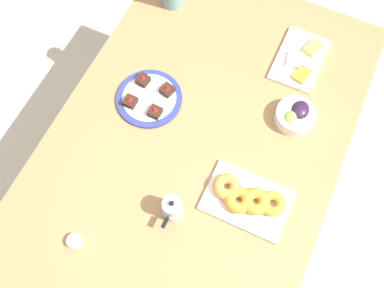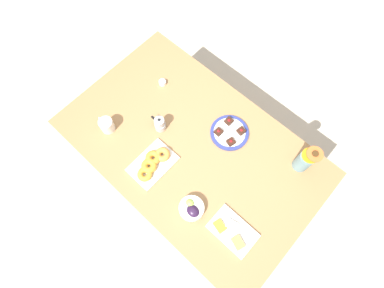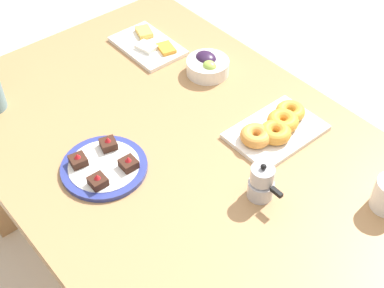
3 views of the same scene
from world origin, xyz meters
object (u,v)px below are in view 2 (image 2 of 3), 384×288
dining_table (192,151)px  croissant_platter (153,163)px  flower_vase (304,161)px  grape_bowl (192,209)px  jam_cup_honey (162,82)px  cheese_platter (232,231)px  dessert_plate (230,132)px  coffee_mug (107,125)px  moka_pot (160,124)px

dining_table → croissant_platter: 0.28m
flower_vase → grape_bowl: bearing=64.6°
croissant_platter → jam_cup_honey: bearing=-51.2°
cheese_platter → dessert_plate: bearing=-48.6°
grape_bowl → jam_cup_honey: (0.72, -0.49, -0.01)m
jam_cup_honey → grape_bowl: bearing=145.7°
jam_cup_honey → croissant_platter: bearing=128.8°
grape_bowl → jam_cup_honey: 0.87m
coffee_mug → flower_vase: 1.20m
croissant_platter → moka_pot: size_ratio=2.37×
grape_bowl → flower_vase: size_ratio=0.55×
grape_bowl → dining_table: bearing=-47.8°
cheese_platter → jam_cup_honey: 1.05m
jam_cup_honey → flower_vase: (-1.02, -0.14, 0.08)m
coffee_mug → dessert_plate: (-0.59, -0.49, -0.04)m
coffee_mug → cheese_platter: coffee_mug is taller
dessert_plate → flower_vase: flower_vase is taller
grape_bowl → dessert_plate: (0.15, -0.51, -0.02)m
flower_vase → cheese_platter: bearing=84.7°
croissant_platter → dessert_plate: size_ratio=1.16×
dining_table → grape_bowl: 0.40m
coffee_mug → jam_cup_honey: coffee_mug is taller
moka_pot → croissant_platter: bearing=124.2°
coffee_mug → flower_vase: size_ratio=0.46×
moka_pot → cheese_platter: bearing=166.1°
grape_bowl → moka_pot: 0.55m
dessert_plate → jam_cup_honey: bearing=2.5°
coffee_mug → cheese_platter: bearing=-177.5°
dining_table → coffee_mug: (0.47, 0.27, 0.13)m
coffee_mug → jam_cup_honey: bearing=-92.5°
grape_bowl → jam_cup_honey: size_ratio=2.99×
dining_table → jam_cup_honey: size_ratio=33.33×
grape_bowl → moka_pot: moka_pot is taller
flower_vase → moka_pot: bearing=25.9°
dining_table → flower_vase: size_ratio=6.10×
flower_vase → dining_table: bearing=31.7°
dining_table → moka_pot: size_ratio=13.45×
jam_cup_honey → flower_vase: bearing=-171.9°
dining_table → moka_pot: (0.23, 0.04, 0.13)m
dining_table → dessert_plate: dessert_plate is taller
dining_table → jam_cup_honey: 0.51m
moka_pot → dining_table: bearing=-170.4°
dining_table → cheese_platter: (-0.51, 0.22, 0.10)m
grape_bowl → cheese_platter: bearing=-165.6°
grape_bowl → moka_pot: (0.50, -0.25, 0.02)m
moka_pot → grape_bowl: bearing=153.4°
coffee_mug → grape_bowl: 0.74m
dining_table → cheese_platter: size_ratio=6.15×
coffee_mug → moka_pot: bearing=-136.6°
jam_cup_honey → coffee_mug: bearing=87.5°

